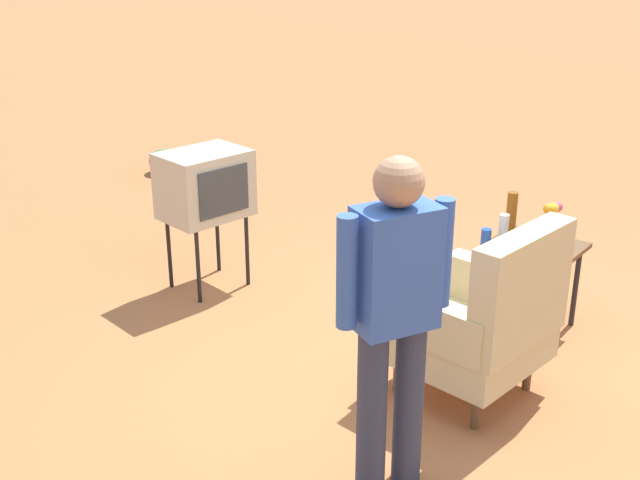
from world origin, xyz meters
TOP-DOWN VIEW (x-y plane):
  - ground_plane at (0.00, 0.00)m, footprint 60.00×60.00m
  - armchair at (-0.15, 0.21)m, footprint 0.85×0.85m
  - side_table at (-1.11, 0.08)m, footprint 0.56×0.56m
  - tv_on_stand at (-0.29, -2.07)m, footprint 0.66×0.52m
  - person_standing at (0.81, 0.24)m, footprint 0.52×0.35m
  - bottle_short_clear at (-1.02, -0.10)m, footprint 0.06×0.06m
  - soda_can_blue at (-0.90, -0.16)m, footprint 0.07×0.07m
  - bottle_tall_amber at (-1.19, -0.13)m, footprint 0.07×0.07m
  - soda_can_red at (-0.97, 0.04)m, footprint 0.07×0.07m
  - flower_vase at (-1.24, 0.12)m, footprint 0.14×0.10m
  - shrub_mid at (-2.06, -4.53)m, footprint 0.34×0.34m

SIDE VIEW (x-z plane):
  - ground_plane at x=0.00m, z-range 0.00..0.00m
  - shrub_mid at x=-2.06m, z-range 0.00..0.26m
  - armchair at x=-0.15m, z-range -0.03..1.03m
  - side_table at x=-1.11m, z-range 0.21..0.80m
  - soda_can_blue at x=-0.90m, z-range 0.59..0.71m
  - soda_can_red at x=-0.97m, z-range 0.59..0.71m
  - bottle_short_clear at x=-1.02m, z-range 0.59..0.79m
  - flower_vase at x=-1.24m, z-range 0.61..0.87m
  - bottle_tall_amber at x=-1.19m, z-range 0.59..0.89m
  - tv_on_stand at x=-0.29m, z-range 0.27..1.30m
  - person_standing at x=0.81m, z-range 0.12..1.76m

